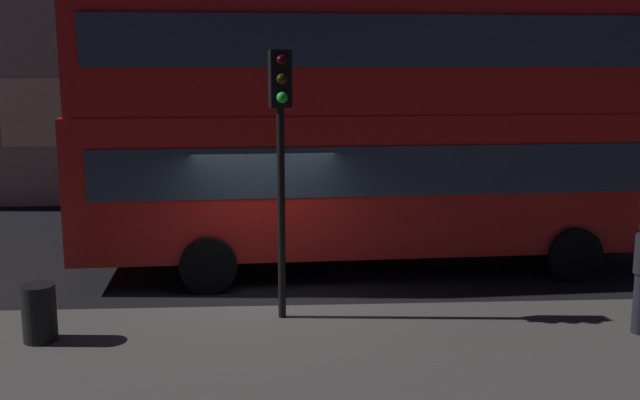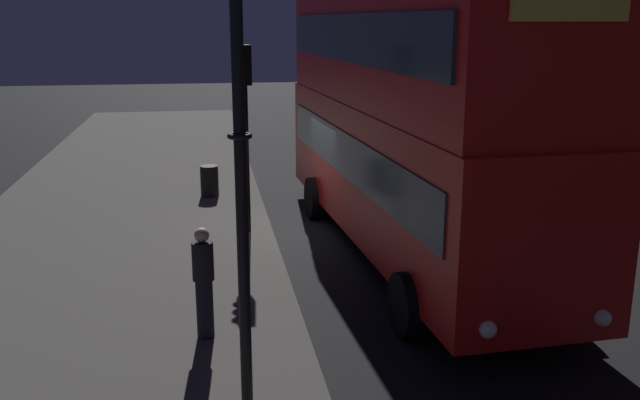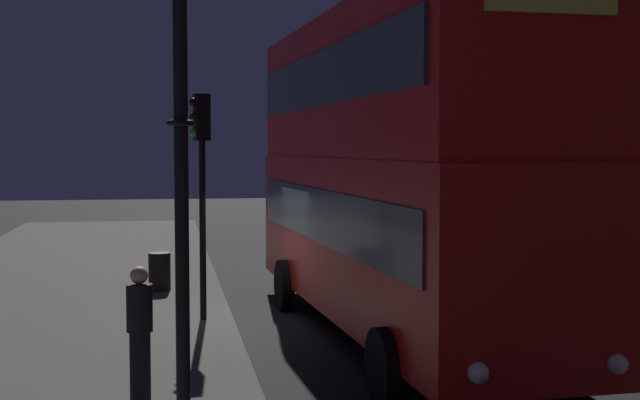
{
  "view_description": "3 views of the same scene",
  "coord_description": "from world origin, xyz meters",
  "px_view_note": "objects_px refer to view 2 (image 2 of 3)",
  "views": [
    {
      "loc": [
        0.25,
        -12.85,
        4.15
      ],
      "look_at": [
        1.01,
        0.63,
        1.59
      ],
      "focal_mm": 42.22,
      "sensor_mm": 36.0,
      "label": 1
    },
    {
      "loc": [
        15.45,
        -2.4,
        4.77
      ],
      "look_at": [
        2.2,
        -0.18,
        1.29
      ],
      "focal_mm": 39.05,
      "sensor_mm": 36.0,
      "label": 2
    },
    {
      "loc": [
        16.5,
        -2.17,
        3.3
      ],
      "look_at": [
        0.06,
        0.72,
        2.29
      ],
      "focal_mm": 49.33,
      "sensor_mm": 36.0,
      "label": 3
    }
  ],
  "objects_px": {
    "traffic_light_near_kerb": "(244,100)",
    "litter_bin": "(209,181)",
    "street_lamp": "(236,6)",
    "pedestrian": "(204,281)",
    "double_decker_bus": "(409,109)"
  },
  "relations": [
    {
      "from": "pedestrian",
      "to": "litter_bin",
      "type": "height_order",
      "value": "pedestrian"
    },
    {
      "from": "street_lamp",
      "to": "litter_bin",
      "type": "xyz_separation_m",
      "value": [
        -11.02,
        -0.31,
        -4.38
      ]
    },
    {
      "from": "traffic_light_near_kerb",
      "to": "litter_bin",
      "type": "height_order",
      "value": "traffic_light_near_kerb"
    },
    {
      "from": "traffic_light_near_kerb",
      "to": "street_lamp",
      "type": "relative_size",
      "value": 0.67
    },
    {
      "from": "double_decker_bus",
      "to": "litter_bin",
      "type": "relative_size",
      "value": 13.53
    },
    {
      "from": "traffic_light_near_kerb",
      "to": "street_lamp",
      "type": "bearing_deg",
      "value": -14.88
    },
    {
      "from": "double_decker_bus",
      "to": "pedestrian",
      "type": "relative_size",
      "value": 6.59
    },
    {
      "from": "traffic_light_near_kerb",
      "to": "street_lamp",
      "type": "distance_m",
      "value": 7.76
    },
    {
      "from": "street_lamp",
      "to": "double_decker_bus",
      "type": "bearing_deg",
      "value": 147.7
    },
    {
      "from": "double_decker_bus",
      "to": "pedestrian",
      "type": "bearing_deg",
      "value": -52.13
    },
    {
      "from": "traffic_light_near_kerb",
      "to": "litter_bin",
      "type": "distance_m",
      "value": 4.41
    },
    {
      "from": "street_lamp",
      "to": "pedestrian",
      "type": "bearing_deg",
      "value": -167.63
    },
    {
      "from": "traffic_light_near_kerb",
      "to": "litter_bin",
      "type": "bearing_deg",
      "value": -178.24
    },
    {
      "from": "street_lamp",
      "to": "pedestrian",
      "type": "relative_size",
      "value": 3.61
    },
    {
      "from": "litter_bin",
      "to": "double_decker_bus",
      "type": "bearing_deg",
      "value": 37.75
    }
  ]
}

